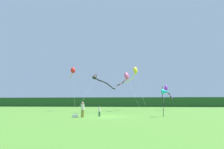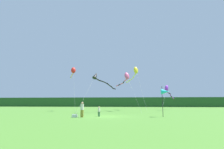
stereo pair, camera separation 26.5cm
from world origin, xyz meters
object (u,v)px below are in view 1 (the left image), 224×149
at_px(cooler_box, 75,116).
at_px(kite_red, 73,71).
at_px(person_child, 99,111).
at_px(kite_purple, 167,90).
at_px(kite_yellow, 134,72).
at_px(kite_rainbow, 126,77).
at_px(kite_black, 99,78).
at_px(person_adult, 83,109).
at_px(banner_flag_pole, 165,92).

xyz_separation_m(cooler_box, kite_red, (-5.08, 13.82, 7.75)).
bearing_deg(person_child, kite_purple, 57.09).
distance_m(kite_purple, kite_yellow, 8.22).
height_order(kite_rainbow, kite_black, kite_rainbow).
xyz_separation_m(cooler_box, kite_rainbow, (5.56, 14.33, 6.43)).
relative_size(cooler_box, kite_rainbow, 0.07).
bearing_deg(person_child, person_adult, -143.09).
relative_size(banner_flag_pole, kite_purple, 0.37).
distance_m(kite_rainbow, kite_purple, 10.80).
height_order(person_adult, kite_purple, kite_purple).
xyz_separation_m(banner_flag_pole, kite_yellow, (-3.11, 17.11, 5.41)).
relative_size(person_adult, kite_rainbow, 0.20).
relative_size(person_adult, kite_black, 0.17).
height_order(person_adult, kite_yellow, kite_yellow).
bearing_deg(person_adult, banner_flag_pole, 9.66).
relative_size(kite_red, kite_black, 0.86).
xyz_separation_m(cooler_box, kite_black, (1.02, 9.53, 5.68)).
bearing_deg(banner_flag_pole, person_child, -177.52).
relative_size(kite_rainbow, kite_red, 0.97).
height_order(cooler_box, banner_flag_pole, banner_flag_pole).
relative_size(person_adult, kite_purple, 0.18).
bearing_deg(kite_red, banner_flag_pole, -37.70).
bearing_deg(cooler_box, person_child, 28.61).
height_order(person_child, kite_red, kite_red).
distance_m(person_adult, kite_yellow, 21.21).
bearing_deg(kite_red, kite_purple, 17.22).
bearing_deg(kite_black, kite_red, 144.80).
height_order(banner_flag_pole, kite_yellow, kite_yellow).
bearing_deg(kite_purple, kite_yellow, -171.61).
height_order(person_child, kite_yellow, kite_yellow).
bearing_deg(kite_red, cooler_box, -69.84).
xyz_separation_m(cooler_box, kite_yellow, (7.43, 18.86, 8.18)).
relative_size(cooler_box, kite_yellow, 0.05).
xyz_separation_m(kite_rainbow, kite_purple, (8.98, 5.57, -2.24)).
relative_size(banner_flag_pole, kite_black, 0.36).
bearing_deg(kite_yellow, banner_flag_pole, -79.69).
bearing_deg(kite_rainbow, banner_flag_pole, -68.39).
bearing_deg(banner_flag_pole, kite_red, 142.30).
xyz_separation_m(person_adult, kite_rainbow, (4.73, 14.24, 5.62)).
height_order(kite_rainbow, kite_purple, kite_rainbow).
bearing_deg(kite_purple, person_child, -122.91).
bearing_deg(person_child, cooler_box, -151.39).
relative_size(cooler_box, kite_red, 0.06).
height_order(kite_red, kite_yellow, kite_yellow).
relative_size(kite_rainbow, kite_black, 0.84).
xyz_separation_m(person_child, cooler_box, (-2.57, -1.40, -0.51)).
distance_m(cooler_box, kite_red, 16.64).
bearing_deg(banner_flag_pole, kite_black, 140.78).
xyz_separation_m(person_child, kite_purple, (11.97, 18.50, 3.68)).
relative_size(person_child, kite_red, 0.14).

